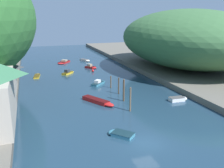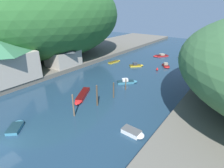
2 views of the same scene
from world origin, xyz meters
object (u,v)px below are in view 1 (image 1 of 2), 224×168
at_px(boat_near_quay, 179,99).
at_px(boat_small_dinghy, 37,76).
at_px(boat_yellow_tender, 63,62).
at_px(boat_moored_right, 91,67).
at_px(boat_red_skiff, 68,72).
at_px(boat_navy_launch, 85,60).
at_px(channel_buoy_near, 93,71).
at_px(boat_mid_channel, 120,134).
at_px(boat_open_rowboat, 99,83).
at_px(boat_far_upstream, 99,101).

bearing_deg(boat_near_quay, boat_small_dinghy, -138.65).
bearing_deg(boat_near_quay, boat_yellow_tender, -160.80).
bearing_deg(boat_small_dinghy, boat_moored_right, 27.02).
bearing_deg(boat_red_skiff, boat_navy_launch, 104.90).
xyz_separation_m(boat_near_quay, channel_buoy_near, (-8.05, 25.50, 0.04)).
bearing_deg(boat_near_quay, boat_mid_channel, -57.08).
distance_m(boat_open_rowboat, boat_small_dinghy, 16.13).
bearing_deg(boat_small_dinghy, channel_buoy_near, 9.67).
xyz_separation_m(boat_far_upstream, boat_mid_channel, (-0.76, -11.55, -0.06)).
bearing_deg(channel_buoy_near, boat_mid_channel, -99.18).
distance_m(boat_navy_launch, boat_red_skiff, 16.96).
xyz_separation_m(boat_mid_channel, boat_small_dinghy, (-7.87, 33.56, -0.03)).
bearing_deg(boat_mid_channel, boat_red_skiff, 48.93).
distance_m(boat_red_skiff, boat_mid_channel, 33.93).
relative_size(boat_mid_channel, boat_small_dinghy, 0.70).
height_order(boat_navy_launch, boat_open_rowboat, boat_open_rowboat).
xyz_separation_m(boat_near_quay, boat_red_skiff, (-14.17, 25.44, 0.03)).
bearing_deg(boat_near_quay, boat_open_rowboat, -143.93).
height_order(boat_far_upstream, boat_yellow_tender, boat_yellow_tender).
xyz_separation_m(boat_far_upstream, boat_moored_right, (5.39, 26.89, 0.05)).
bearing_deg(channel_buoy_near, boat_red_skiff, -179.40).
bearing_deg(boat_open_rowboat, boat_yellow_tender, 140.85).
bearing_deg(boat_moored_right, boat_mid_channel, 42.90).
bearing_deg(boat_far_upstream, boat_near_quay, 137.40).
bearing_deg(boat_mid_channel, boat_yellow_tender, 47.55).
distance_m(boat_far_upstream, boat_navy_launch, 38.03).
height_order(boat_open_rowboat, channel_buoy_near, boat_open_rowboat).
bearing_deg(boat_mid_channel, boat_open_rowboat, 38.36).
height_order(boat_mid_channel, boat_small_dinghy, boat_mid_channel).
height_order(boat_near_quay, boat_mid_channel, boat_near_quay).
height_order(boat_near_quay, boat_navy_launch, boat_near_quay).
bearing_deg(boat_mid_channel, boat_navy_launch, 39.70).
distance_m(boat_moored_right, channel_buoy_near, 4.49).
distance_m(boat_far_upstream, boat_yellow_tender, 36.95).
relative_size(boat_near_quay, boat_moored_right, 0.89).
bearing_deg(boat_mid_channel, channel_buoy_near, 38.70).
distance_m(boat_navy_launch, boat_moored_right, 10.66).
xyz_separation_m(boat_far_upstream, channel_buoy_near, (4.73, 22.44, 0.07)).
height_order(boat_yellow_tender, boat_small_dinghy, boat_yellow_tender).
relative_size(boat_navy_launch, boat_yellow_tender, 0.72).
bearing_deg(boat_red_skiff, boat_far_upstream, -44.66).
distance_m(boat_near_quay, boat_yellow_tender, 42.15).
relative_size(boat_near_quay, boat_red_skiff, 0.81).
distance_m(boat_moored_right, boat_small_dinghy, 14.84).
distance_m(boat_mid_channel, boat_moored_right, 38.92).
xyz_separation_m(boat_navy_launch, boat_open_rowboat, (-3.30, -26.69, 0.05)).
xyz_separation_m(boat_navy_launch, boat_yellow_tender, (-6.77, -0.56, -0.03)).
bearing_deg(boat_small_dinghy, boat_near_quay, -41.69).
distance_m(boat_yellow_tender, boat_red_skiff, 14.60).
height_order(boat_near_quay, boat_small_dinghy, boat_near_quay).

